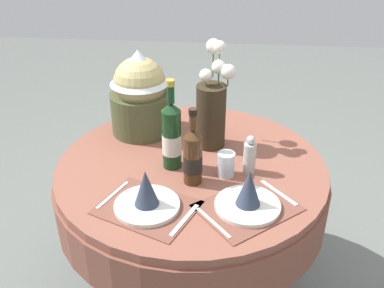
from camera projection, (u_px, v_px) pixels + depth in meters
The scene contains 10 objects.
ground at pixel (191, 285), 2.25m from camera, with size 8.00×8.00×0.00m, color slate.
dining_table at pixel (191, 192), 1.96m from camera, with size 1.16×1.16×0.72m.
place_setting_left at pixel (147, 198), 1.61m from camera, with size 0.41×0.37×0.16m.
place_setting_right at pixel (248, 198), 1.61m from camera, with size 0.43×0.42×0.16m.
flower_vase at pixel (212, 106), 1.94m from camera, with size 0.17×0.19×0.47m.
wine_bottle_left at pixel (193, 156), 1.72m from camera, with size 0.07×0.07×0.32m.
wine_bottle_centre at pixel (172, 135), 1.80m from camera, with size 0.08×0.08×0.38m.
tumbler_mid at pixel (226, 164), 1.79m from camera, with size 0.07×0.07×0.10m, color silver.
pepper_mill at pixel (250, 156), 1.80m from camera, with size 0.05×0.05×0.17m.
gift_tub_back_left at pixel (140, 90), 2.04m from camera, with size 0.28×0.28×0.40m.
Camera 1 is at (0.15, -1.59, 1.74)m, focal length 41.97 mm.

